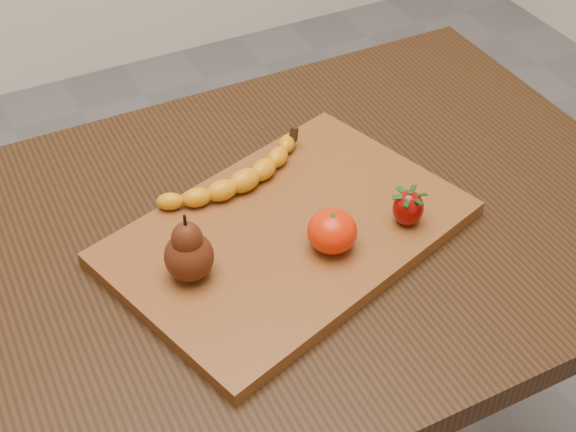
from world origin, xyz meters
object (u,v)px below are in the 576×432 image
table (296,271)px  pear (188,246)px  mandarin (332,231)px  cutting_board (288,233)px

table → pear: size_ratio=10.55×
pear → mandarin: bearing=-11.3°
cutting_board → mandarin: size_ratio=7.11×
table → pear: bearing=-164.2°
table → mandarin: size_ratio=15.79×
table → mandarin: (0.01, -0.08, 0.14)m
mandarin → pear: bearing=168.7°
cutting_board → pear: 0.16m
cutting_board → table: bearing=27.6°
table → cutting_board: (-0.03, -0.03, 0.11)m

